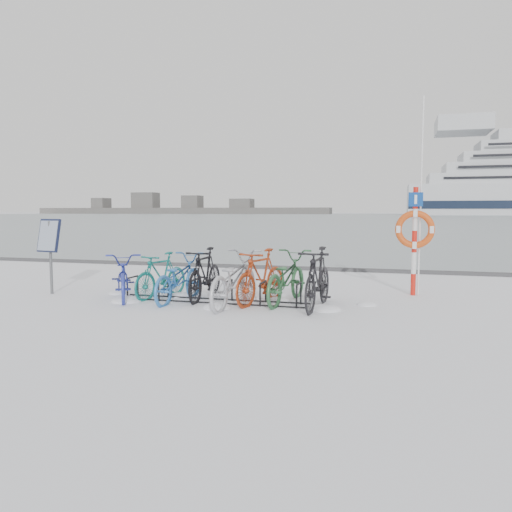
% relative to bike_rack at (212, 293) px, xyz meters
% --- Properties ---
extents(ground, '(900.00, 900.00, 0.00)m').
position_rel_bike_rack_xyz_m(ground, '(0.00, 0.00, -0.18)').
color(ground, white).
rests_on(ground, ground).
extents(ice_sheet, '(400.00, 298.00, 0.02)m').
position_rel_bike_rack_xyz_m(ice_sheet, '(0.00, 155.00, -0.17)').
color(ice_sheet, '#94A1A7').
rests_on(ice_sheet, ground).
extents(quay_edge, '(400.00, 0.25, 0.10)m').
position_rel_bike_rack_xyz_m(quay_edge, '(0.00, 5.90, -0.13)').
color(quay_edge, '#3F3F42').
rests_on(quay_edge, ground).
extents(bike_rack, '(4.00, 0.48, 0.46)m').
position_rel_bike_rack_xyz_m(bike_rack, '(0.00, 0.00, 0.00)').
color(bike_rack, black).
rests_on(bike_rack, ground).
extents(info_board, '(0.58, 0.29, 1.67)m').
position_rel_bike_rack_xyz_m(info_board, '(-3.79, -0.08, 1.02)').
color(info_board, '#595B5E').
rests_on(info_board, ground).
extents(lifebuoy_station, '(0.83, 0.23, 4.30)m').
position_rel_bike_rack_xyz_m(lifebuoy_station, '(3.99, 1.88, 1.26)').
color(lifebuoy_station, red).
rests_on(lifebuoy_station, ground).
extents(shoreline, '(180.00, 12.00, 9.50)m').
position_rel_bike_rack_xyz_m(shoreline, '(-122.02, 260.00, 2.61)').
color(shoreline, '#4E4E4E').
rests_on(shoreline, ground).
extents(bike_0, '(1.57, 2.04, 1.03)m').
position_rel_bike_rack_xyz_m(bike_0, '(-1.92, -0.14, 0.33)').
color(bike_0, '#283398').
rests_on(bike_0, ground).
extents(bike_1, '(0.85, 1.73, 1.00)m').
position_rel_bike_rack_xyz_m(bike_1, '(-1.24, 0.23, 0.32)').
color(bike_1, '#136E67').
rests_on(bike_1, ground).
extents(bike_2, '(0.80, 1.97, 1.01)m').
position_rel_bike_rack_xyz_m(bike_2, '(-0.70, -0.09, 0.33)').
color(bike_2, '#2D6DB8').
rests_on(bike_2, ground).
extents(bike_3, '(0.56, 1.87, 1.12)m').
position_rel_bike_rack_xyz_m(bike_3, '(-0.24, 0.25, 0.38)').
color(bike_3, black).
rests_on(bike_3, ground).
extents(bike_4, '(0.92, 2.17, 1.11)m').
position_rel_bike_rack_xyz_m(bike_4, '(0.57, -0.29, 0.37)').
color(bike_4, '#AAABB2').
rests_on(bike_4, ground).
extents(bike_5, '(1.01, 1.95, 1.13)m').
position_rel_bike_rack_xyz_m(bike_5, '(1.00, 0.14, 0.38)').
color(bike_5, '#9C3415').
rests_on(bike_5, ground).
extents(bike_6, '(0.99, 2.14, 1.08)m').
position_rel_bike_rack_xyz_m(bike_6, '(1.47, 0.34, 0.36)').
color(bike_6, '#2B6037').
rests_on(bike_6, ground).
extents(bike_7, '(0.70, 2.03, 1.20)m').
position_rel_bike_rack_xyz_m(bike_7, '(2.18, -0.08, 0.42)').
color(bike_7, black).
rests_on(bike_7, ground).
extents(snow_drifts, '(5.86, 1.62, 0.22)m').
position_rel_bike_rack_xyz_m(snow_drifts, '(0.23, -0.09, -0.18)').
color(snow_drifts, white).
rests_on(snow_drifts, ground).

